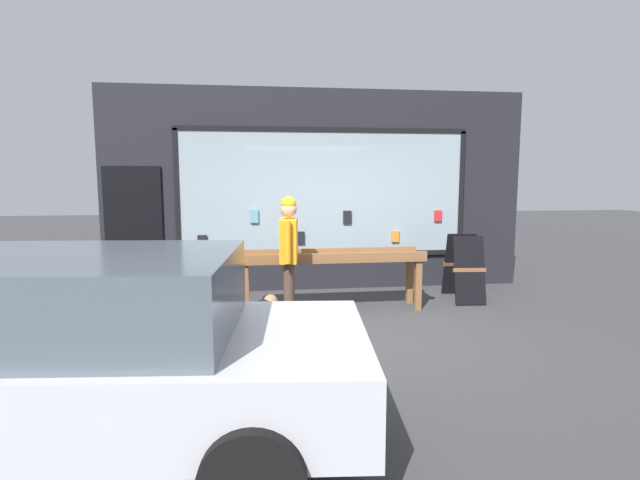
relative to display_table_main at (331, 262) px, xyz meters
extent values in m
plane|color=#38383A|center=(0.01, -0.98, -0.70)|extent=(40.00, 40.00, 0.00)
cube|color=black|center=(0.01, 1.42, 1.00)|extent=(7.13, 0.20, 3.39)
cube|color=#8C9EA8|center=(0.08, 1.29, 0.96)|extent=(4.82, 0.03, 2.09)
cube|color=black|center=(0.08, 1.29, 2.01)|extent=(4.90, 0.06, 0.08)
cube|color=black|center=(0.08, 1.29, -0.09)|extent=(4.90, 0.06, 0.08)
cube|color=black|center=(-2.33, 1.29, 0.96)|extent=(0.08, 0.06, 2.09)
cube|color=black|center=(2.49, 1.29, 0.96)|extent=(0.08, 0.06, 2.09)
cube|color=black|center=(-1.95, 1.25, 0.19)|extent=(0.15, 0.03, 0.19)
cube|color=#5999A5|center=(-1.09, 1.25, 0.58)|extent=(0.13, 0.03, 0.22)
cube|color=black|center=(-0.35, 1.25, 0.21)|extent=(0.17, 0.03, 0.21)
cube|color=black|center=(0.47, 1.25, 0.55)|extent=(0.14, 0.03, 0.22)
cube|color=orange|center=(1.32, 1.25, 0.21)|extent=(0.13, 0.03, 0.19)
cube|color=red|center=(2.08, 1.25, 0.56)|extent=(0.13, 0.03, 0.19)
cube|color=black|center=(-3.03, 1.29, 0.35)|extent=(0.90, 0.04, 2.10)
cube|color=brown|center=(-1.24, -0.20, -0.33)|extent=(0.09, 0.09, 0.73)
cube|color=brown|center=(1.25, -0.20, -0.33)|extent=(0.09, 0.09, 0.73)
cube|color=brown|center=(-1.24, 0.20, -0.33)|extent=(0.09, 0.09, 0.73)
cube|color=brown|center=(1.25, 0.20, -0.33)|extent=(0.09, 0.09, 0.73)
cube|color=brown|center=(0.01, 0.00, 0.05)|extent=(2.69, 0.56, 0.04)
cube|color=brown|center=(0.00, -0.25, 0.11)|extent=(2.69, 0.07, 0.12)
cube|color=brown|center=(0.01, 0.25, 0.11)|extent=(2.69, 0.07, 0.12)
cube|color=orange|center=(-1.16, -0.09, 0.09)|extent=(0.14, 0.22, 0.03)
cube|color=#2659B2|center=(-0.78, 0.01, 0.09)|extent=(0.18, 0.22, 0.03)
cube|color=#2659B2|center=(-0.37, -0.06, 0.09)|extent=(0.18, 0.22, 0.03)
cube|color=#2659B2|center=(0.01, -0.10, 0.08)|extent=(0.18, 0.22, 0.02)
cube|color=black|center=(0.41, 0.01, 0.09)|extent=(0.18, 0.20, 0.03)
cube|color=#5999A5|center=(0.76, 0.03, 0.08)|extent=(0.16, 0.23, 0.02)
cube|color=#338C4C|center=(1.16, -0.03, 0.08)|extent=(0.17, 0.22, 0.03)
cylinder|color=#4C382D|center=(-0.66, -0.58, -0.29)|extent=(0.14, 0.14, 0.81)
cylinder|color=#4C382D|center=(-0.64, -0.42, -0.29)|extent=(0.14, 0.14, 0.81)
cube|color=orange|center=(-0.65, -0.50, 0.40)|extent=(0.28, 0.48, 0.57)
cylinder|color=orange|center=(-0.69, -0.79, 0.41)|extent=(0.09, 0.09, 0.54)
cylinder|color=orange|center=(-0.61, -0.22, 0.41)|extent=(0.09, 0.09, 0.54)
sphere|color=tan|center=(-0.65, -0.50, 0.81)|extent=(0.22, 0.22, 0.22)
sphere|color=orange|center=(-0.65, -0.50, 0.88)|extent=(0.21, 0.21, 0.21)
ellipsoid|color=#99724C|center=(-1.01, -0.81, -0.44)|extent=(0.36, 0.42, 0.21)
ellipsoid|color=black|center=(-1.01, -0.81, -0.43)|extent=(0.30, 0.30, 0.23)
sphere|color=#99724C|center=(-0.90, -0.61, -0.40)|extent=(0.19, 0.19, 0.19)
cylinder|color=#99724C|center=(-1.11, -1.00, -0.41)|extent=(0.07, 0.10, 0.12)
cylinder|color=#99724C|center=(-0.91, -0.74, -0.62)|extent=(0.04, 0.04, 0.15)
cylinder|color=#99724C|center=(-1.00, -0.69, -0.62)|extent=(0.04, 0.04, 0.15)
cylinder|color=#99724C|center=(-1.01, -0.93, -0.62)|extent=(0.04, 0.04, 0.15)
cylinder|color=#99724C|center=(-1.11, -0.88, -0.62)|extent=(0.04, 0.04, 0.15)
cube|color=black|center=(2.13, 0.03, -0.18)|extent=(0.49, 0.32, 1.02)
cube|color=brown|center=(2.13, 0.03, -0.18)|extent=(0.51, 0.10, 0.07)
cube|color=black|center=(2.18, 0.55, -0.18)|extent=(0.49, 0.32, 1.02)
cube|color=brown|center=(2.18, 0.55, -0.18)|extent=(0.51, 0.10, 0.07)
cube|color=silver|center=(-2.46, -3.48, -0.12)|extent=(4.43, 2.15, 0.55)
cube|color=#4C5660|center=(-2.46, -3.48, 0.43)|extent=(2.54, 1.76, 0.56)
cylinder|color=black|center=(-1.14, -4.49, -0.40)|extent=(0.61, 0.24, 0.60)
cylinder|color=black|center=(-0.97, -2.75, -0.40)|extent=(0.61, 0.24, 0.60)
camera|label=1|loc=(-1.12, -7.05, 1.25)|focal=28.00mm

